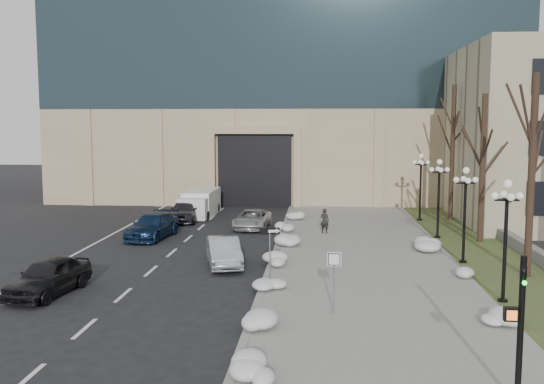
{
  "coord_description": "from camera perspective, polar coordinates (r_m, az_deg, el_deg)",
  "views": [
    {
      "loc": [
        1.31,
        -17.05,
        6.85
      ],
      "look_at": [
        -1.02,
        12.3,
        3.5
      ],
      "focal_mm": 40.0,
      "sensor_mm": 36.0,
      "label": 1
    }
  ],
  "objects": [
    {
      "name": "snow_clump_f",
      "position": [
        37.9,
        1.19,
        -3.46
      ],
      "size": [
        1.1,
        1.6,
        0.36
      ],
      "primitive_type": "ellipsoid",
      "color": "silver",
      "rests_on": "sidewalk"
    },
    {
      "name": "stone_wall",
      "position": [
        35.34,
        22.14,
        -4.59
      ],
      "size": [
        0.5,
        30.0,
        0.7
      ],
      "primitive_type": "cube",
      "color": "slate",
      "rests_on": "ground"
    },
    {
      "name": "keep_sign",
      "position": [
        21.63,
        5.86,
        -7.27
      ],
      "size": [
        0.5,
        0.08,
        2.33
      ],
      "rotation": [
        0.0,
        0.0,
        -0.06
      ],
      "color": "slate",
      "rests_on": "ground"
    },
    {
      "name": "snow_clump_j",
      "position": [
        33.5,
        14.88,
        -5.01
      ],
      "size": [
        1.1,
        1.6,
        0.36
      ],
      "primitive_type": "ellipsoid",
      "color": "silver",
      "rests_on": "sidewalk"
    },
    {
      "name": "snow_clump_e",
      "position": [
        33.55,
        1.45,
        -4.77
      ],
      "size": [
        1.1,
        1.6,
        0.36
      ],
      "primitive_type": "ellipsoid",
      "color": "silver",
      "rests_on": "sidewalk"
    },
    {
      "name": "snow_clump_d",
      "position": [
        29.01,
        0.37,
        -6.56
      ],
      "size": [
        1.1,
        1.6,
        0.36
      ],
      "primitive_type": "ellipsoid",
      "color": "silver",
      "rests_on": "sidewalk"
    },
    {
      "name": "car_d",
      "position": [
        39.63,
        -1.87,
        -2.57
      ],
      "size": [
        2.38,
        4.56,
        1.23
      ],
      "primitive_type": "imported",
      "rotation": [
        0.0,
        0.0,
        -0.08
      ],
      "color": "silver",
      "rests_on": "ground"
    },
    {
      "name": "curb",
      "position": [
        31.87,
        0.28,
        -5.79
      ],
      "size": [
        0.3,
        40.0,
        0.14
      ],
      "primitive_type": "cube",
      "color": "gray",
      "rests_on": "ground"
    },
    {
      "name": "snow_clump_b",
      "position": [
        20.63,
        -1.82,
        -12.02
      ],
      "size": [
        1.1,
        1.6,
        0.36
      ],
      "primitive_type": "ellipsoid",
      "color": "silver",
      "rests_on": "sidewalk"
    },
    {
      "name": "snow_clump_g",
      "position": [
        42.57,
        2.31,
        -2.37
      ],
      "size": [
        1.1,
        1.6,
        0.36
      ],
      "primitive_type": "ellipsoid",
      "color": "silver",
      "rests_on": "sidewalk"
    },
    {
      "name": "tree_far",
      "position": [
        44.03,
        16.66,
        5.31
      ],
      "size": [
        3.2,
        3.2,
        9.5
      ],
      "color": "black",
      "rests_on": "ground"
    },
    {
      "name": "car_a",
      "position": [
        26.1,
        -20.29,
        -7.45
      ],
      "size": [
        2.39,
        4.58,
        1.49
      ],
      "primitive_type": "imported",
      "rotation": [
        0.0,
        0.0,
        -0.15
      ],
      "color": "black",
      "rests_on": "ground"
    },
    {
      "name": "car_c",
      "position": [
        36.96,
        -11.17,
        -3.18
      ],
      "size": [
        2.61,
        5.16,
        1.44
      ],
      "primitive_type": "imported",
      "rotation": [
        0.0,
        0.0,
        -0.12
      ],
      "color": "navy",
      "rests_on": "ground"
    },
    {
      "name": "tree_near",
      "position": [
        28.59,
        23.35,
        3.91
      ],
      "size": [
        3.2,
        3.2,
        9.0
      ],
      "color": "black",
      "rests_on": "ground"
    },
    {
      "name": "snow_clump_a",
      "position": [
        16.82,
        -1.52,
        -16.42
      ],
      "size": [
        1.1,
        1.6,
        0.36
      ],
      "primitive_type": "ellipsoid",
      "color": "silver",
      "rests_on": "sidewalk"
    },
    {
      "name": "lamppost_a",
      "position": [
        24.38,
        21.17,
        -2.86
      ],
      "size": [
        1.18,
        1.18,
        4.76
      ],
      "color": "black",
      "rests_on": "ground"
    },
    {
      "name": "traffic_signal",
      "position": [
        15.85,
        22.21,
        -12.29
      ],
      "size": [
        0.64,
        0.85,
        3.77
      ],
      "rotation": [
        0.0,
        0.0,
        -0.04
      ],
      "color": "black",
      "rests_on": "ground"
    },
    {
      "name": "box_truck",
      "position": [
        45.27,
        -6.78,
        -1.1
      ],
      "size": [
        2.19,
        5.95,
        1.88
      ],
      "rotation": [
        0.0,
        0.0,
        -0.02
      ],
      "color": "silver",
      "rests_on": "ground"
    },
    {
      "name": "one_way_sign",
      "position": [
        25.83,
        0.11,
        -4.31
      ],
      "size": [
        0.91,
        0.4,
        2.43
      ],
      "rotation": [
        0.0,
        0.0,
        0.34
      ],
      "color": "slate",
      "rests_on": "ground"
    },
    {
      "name": "lamppost_d",
      "position": [
        43.29,
        13.82,
        1.3
      ],
      "size": [
        1.18,
        1.18,
        4.76
      ],
      "color": "black",
      "rests_on": "ground"
    },
    {
      "name": "snow_clump_c",
      "position": [
        25.14,
        -0.18,
        -8.61
      ],
      "size": [
        1.1,
        1.6,
        0.36
      ],
      "primitive_type": "ellipsoid",
      "color": "silver",
      "rests_on": "sidewalk"
    },
    {
      "name": "grass_strip",
      "position": [
        32.95,
        19.83,
        -5.81
      ],
      "size": [
        4.0,
        40.0,
        0.1
      ],
      "primitive_type": "cube",
      "color": "#3B4824",
      "rests_on": "ground"
    },
    {
      "name": "car_e",
      "position": [
        42.82,
        -8.2,
        -1.74
      ],
      "size": [
        2.14,
        4.62,
        1.53
      ],
      "primitive_type": "imported",
      "rotation": [
        0.0,
        0.0,
        0.07
      ],
      "color": "#2D2D32",
      "rests_on": "ground"
    },
    {
      "name": "tree_mid",
      "position": [
        36.26,
        19.27,
        4.0
      ],
      "size": [
        3.2,
        3.2,
        8.5
      ],
      "color": "black",
      "rests_on": "ground"
    },
    {
      "name": "office_tower",
      "position": [
        61.84,
        1.45,
        17.34
      ],
      "size": [
        40.0,
        24.7,
        36.0
      ],
      "color": "tan",
      "rests_on": "ground"
    },
    {
      "name": "sidewalk",
      "position": [
        31.86,
        8.42,
        -5.89
      ],
      "size": [
        9.0,
        40.0,
        0.12
      ],
      "primitive_type": "cube",
      "color": "gray",
      "rests_on": "ground"
    },
    {
      "name": "snow_clump_h",
      "position": [
        22.37,
        20.42,
        -10.95
      ],
      "size": [
        1.1,
        1.6,
        0.36
      ],
      "primitive_type": "ellipsoid",
      "color": "silver",
      "rests_on": "sidewalk"
    },
    {
      "name": "pedestrian",
      "position": [
        37.41,
        4.98,
        -2.72
      ],
      "size": [
        0.65,
        0.54,
        1.52
      ],
      "primitive_type": "imported",
      "rotation": [
        0.0,
        0.0,
        2.77
      ],
      "color": "black",
      "rests_on": "sidewalk"
    },
    {
      "name": "snow_clump_i",
      "position": [
        27.85,
        17.47,
        -7.41
      ],
      "size": [
        1.1,
        1.6,
        0.36
      ],
      "primitive_type": "ellipsoid",
      "color": "silver",
      "rests_on": "sidewalk"
    },
    {
      "name": "ground",
      "position": [
        18.42,
        0.14,
        -15.33
      ],
      "size": [
        160.0,
        160.0,
        0.0
      ],
      "primitive_type": "plane",
      "color": "black",
      "rests_on": "ground"
    },
    {
      "name": "lamppost_b",
      "position": [
        30.6,
        17.71,
        -0.91
      ],
      "size": [
        1.18,
        1.18,
        4.76
      ],
      "color": "black",
      "rests_on": "ground"
    },
    {
      "name": "lamppost_c",
      "position": [
        36.92,
        15.43,
        0.38
      ],
      "size": [
        1.18,
        1.18,
        4.76
      ],
      "color": "black",
      "rests_on": "ground"
    },
    {
      "name": "car_b",
      "position": [
        29.33,
        -4.55,
        -5.65
      ],
      "size": [
        2.46,
        4.42,
        1.38
      ],
      "primitive_type": "imported",
      "rotation": [
        0.0,
        0.0,
        0.25
      ],
      "color": "#AFB2B7",
      "rests_on": "ground"
    }
  ]
}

